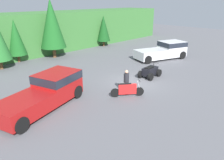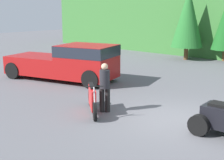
{
  "view_description": "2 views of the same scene",
  "coord_description": "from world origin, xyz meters",
  "px_view_note": "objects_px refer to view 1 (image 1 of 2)",
  "views": [
    {
      "loc": [
        -13.5,
        -10.14,
        6.37
      ],
      "look_at": [
        -2.86,
        -0.03,
        0.95
      ],
      "focal_mm": 35.0,
      "sensor_mm": 36.0,
      "label": 1
    },
    {
      "loc": [
        5.07,
        -8.77,
        3.65
      ],
      "look_at": [
        -2.86,
        -0.03,
        0.95
      ],
      "focal_mm": 50.0,
      "sensor_mm": 36.0,
      "label": 2
    }
  ],
  "objects_px": {
    "pickup_truck_red": "(47,91)",
    "dirt_bike": "(127,90)",
    "rider_person": "(126,81)",
    "pickup_truck_second": "(165,50)",
    "quad_atv": "(150,72)"
  },
  "relations": [
    {
      "from": "dirt_bike",
      "to": "quad_atv",
      "type": "height_order",
      "value": "quad_atv"
    },
    {
      "from": "pickup_truck_red",
      "to": "dirt_bike",
      "type": "xyz_separation_m",
      "value": [
        4.54,
        -2.82,
        -0.52
      ]
    },
    {
      "from": "dirt_bike",
      "to": "rider_person",
      "type": "distance_m",
      "value": 0.66
    },
    {
      "from": "dirt_bike",
      "to": "quad_atv",
      "type": "distance_m",
      "value": 4.63
    },
    {
      "from": "pickup_truck_second",
      "to": "rider_person",
      "type": "distance_m",
      "value": 11.16
    },
    {
      "from": "pickup_truck_red",
      "to": "rider_person",
      "type": "xyz_separation_m",
      "value": [
        4.81,
        -2.46,
        -0.04
      ]
    },
    {
      "from": "dirt_bike",
      "to": "rider_person",
      "type": "xyz_separation_m",
      "value": [
        0.28,
        0.35,
        0.48
      ]
    },
    {
      "from": "pickup_truck_red",
      "to": "pickup_truck_second",
      "type": "bearing_deg",
      "value": -12.99
    },
    {
      "from": "dirt_bike",
      "to": "rider_person",
      "type": "relative_size",
      "value": 1.06
    },
    {
      "from": "pickup_truck_second",
      "to": "pickup_truck_red",
      "type": "bearing_deg",
      "value": -156.3
    },
    {
      "from": "pickup_truck_red",
      "to": "quad_atv",
      "type": "bearing_deg",
      "value": -26.29
    },
    {
      "from": "pickup_truck_red",
      "to": "rider_person",
      "type": "height_order",
      "value": "pickup_truck_red"
    },
    {
      "from": "pickup_truck_second",
      "to": "quad_atv",
      "type": "relative_size",
      "value": 3.03
    },
    {
      "from": "pickup_truck_second",
      "to": "dirt_bike",
      "type": "height_order",
      "value": "pickup_truck_second"
    },
    {
      "from": "pickup_truck_red",
      "to": "pickup_truck_second",
      "type": "xyz_separation_m",
      "value": [
        15.48,
        0.82,
        -0.0
      ]
    }
  ]
}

